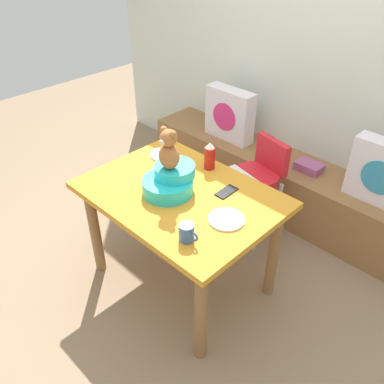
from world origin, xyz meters
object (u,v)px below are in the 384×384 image
(dinner_plate_far, at_px, (165,154))
(infant_seat_teal, at_px, (170,181))
(cell_phone, at_px, (226,192))
(pillow_floral_right, at_px, (384,174))
(dining_table, at_px, (181,208))
(teddy_bear, at_px, (169,150))
(dinner_plate_near, at_px, (226,219))
(coffee_mug, at_px, (187,233))
(book_stack, at_px, (309,167))
(ketchup_bottle, at_px, (210,156))
(highchair, at_px, (257,177))
(pillow_floral_left, at_px, (230,114))

(dinner_plate_far, bearing_deg, infant_seat_teal, -37.78)
(cell_phone, bearing_deg, pillow_floral_right, 58.80)
(dining_table, height_order, teddy_bear, teddy_bear)
(infant_seat_teal, height_order, cell_phone, infant_seat_teal)
(dinner_plate_near, bearing_deg, teddy_bear, -176.73)
(dining_table, height_order, coffee_mug, coffee_mug)
(pillow_floral_right, height_order, dinner_plate_near, pillow_floral_right)
(cell_phone, bearing_deg, teddy_bear, -139.54)
(book_stack, bearing_deg, ketchup_bottle, -107.44)
(infant_seat_teal, bearing_deg, dinner_plate_near, 3.20)
(dining_table, height_order, highchair, highchair)
(dining_table, bearing_deg, highchair, 87.13)
(book_stack, distance_m, dinner_plate_near, 1.22)
(dining_table, relative_size, infant_seat_teal, 3.52)
(pillow_floral_left, bearing_deg, dining_table, -63.10)
(pillow_floral_left, xyz_separation_m, infant_seat_teal, (0.53, -1.18, 0.13))
(coffee_mug, distance_m, cell_phone, 0.48)
(book_stack, xyz_separation_m, infant_seat_teal, (-0.26, -1.20, 0.32))
(pillow_floral_left, distance_m, ketchup_bottle, 0.99)
(book_stack, bearing_deg, dinner_plate_far, -122.47)
(pillow_floral_left, height_order, ketchup_bottle, ketchup_bottle)
(teddy_bear, distance_m, cell_phone, 0.43)
(cell_phone, bearing_deg, pillow_floral_left, 127.70)
(pillow_floral_left, xyz_separation_m, dinner_plate_far, (0.19, -0.92, 0.07))
(infant_seat_teal, distance_m, dinner_plate_near, 0.42)
(book_stack, bearing_deg, pillow_floral_right, -2.23)
(dining_table, distance_m, dinner_plate_near, 0.39)
(dining_table, bearing_deg, pillow_floral_left, 116.90)
(coffee_mug, height_order, dinner_plate_near, coffee_mug)
(coffee_mug, xyz_separation_m, dinner_plate_far, (-0.72, 0.50, -0.04))
(book_stack, height_order, dinner_plate_near, dinner_plate_near)
(dining_table, relative_size, ketchup_bottle, 6.27)
(highchair, xyz_separation_m, cell_phone, (0.16, -0.54, 0.22))
(teddy_bear, xyz_separation_m, dinner_plate_far, (-0.34, 0.26, -0.27))
(teddy_bear, height_order, cell_phone, teddy_bear)
(teddy_bear, xyz_separation_m, ketchup_bottle, (-0.01, 0.35, -0.19))
(book_stack, bearing_deg, coffee_mug, -85.30)
(pillow_floral_right, relative_size, book_stack, 2.20)
(infant_seat_teal, relative_size, cell_phone, 2.29)
(ketchup_bottle, bearing_deg, cell_phone, -26.89)
(dining_table, xyz_separation_m, teddy_bear, (-0.05, -0.03, 0.39))
(pillow_floral_right, xyz_separation_m, dinner_plate_near, (-0.38, -1.16, 0.07))
(pillow_floral_right, distance_m, cell_phone, 1.11)
(ketchup_bottle, bearing_deg, pillow_floral_right, 45.85)
(pillow_floral_left, relative_size, cell_phone, 3.06)
(pillow_floral_left, height_order, dinner_plate_near, pillow_floral_left)
(teddy_bear, bearing_deg, dining_table, 32.43)
(teddy_bear, relative_size, ketchup_bottle, 1.35)
(dining_table, relative_size, teddy_bear, 4.64)
(pillow_floral_right, height_order, cell_phone, pillow_floral_right)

